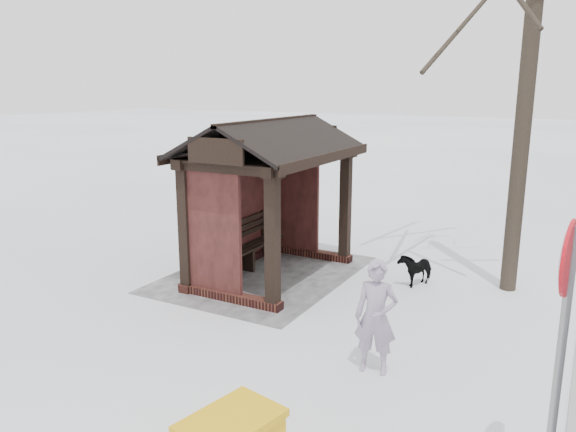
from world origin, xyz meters
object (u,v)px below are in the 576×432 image
(bus_shelter, at_px, (264,167))
(pedestrian, at_px, (376,317))
(road_sign, at_px, (564,306))
(dog, at_px, (416,268))

(bus_shelter, distance_m, pedestrian, 4.41)
(pedestrian, distance_m, road_sign, 2.82)
(pedestrian, xyz_separation_m, dog, (-3.54, -0.49, -0.45))
(bus_shelter, relative_size, dog, 4.84)
(dog, relative_size, road_sign, 0.28)
(dog, distance_m, road_sign, 5.84)
(bus_shelter, distance_m, road_sign, 6.78)
(pedestrian, bearing_deg, dog, 88.55)
(bus_shelter, xyz_separation_m, dog, (-0.93, 2.77, -1.85))
(bus_shelter, distance_m, dog, 3.46)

